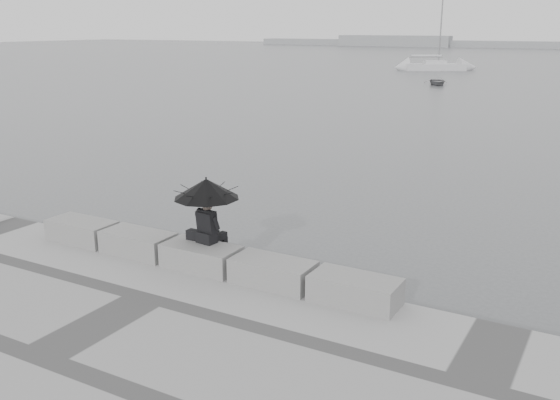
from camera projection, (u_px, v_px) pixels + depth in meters
The scene contains 10 objects.
ground at pixel (215, 283), 13.35m from camera, with size 360.00×360.00×0.00m, color #4A4D50.
stone_block_far_left at pixel (82, 231), 14.38m from camera, with size 1.60×0.80×0.50m, color slate.
stone_block_left at pixel (138, 243), 13.58m from camera, with size 1.60×0.80×0.50m, color slate.
stone_block_centre at pixel (201, 257), 12.77m from camera, with size 1.60×0.80×0.50m, color slate.
stone_block_right at pixel (273, 272), 11.97m from camera, with size 1.60×0.80×0.50m, color slate.
stone_block_far_right at pixel (355, 290), 11.16m from camera, with size 1.60×0.80×0.50m, color slate.
seated_person at pixel (206, 194), 12.61m from camera, with size 1.35×1.35×1.39m.
bag at pixel (194, 235), 13.02m from camera, with size 0.32×0.18×0.21m, color black.
sailboat_left at pixel (435, 66), 76.61m from camera, with size 7.52×5.73×12.90m.
dinghy at pixel (437, 82), 57.83m from camera, with size 3.24×1.37×0.55m, color gray.
Camera 1 is at (7.31, -10.08, 5.32)m, focal length 40.00 mm.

